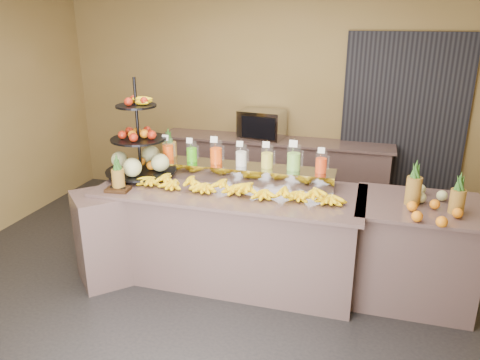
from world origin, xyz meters
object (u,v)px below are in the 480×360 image
at_px(banana_heap, 236,185).
at_px(condiment_caddy, 118,189).
at_px(oven_warmer, 262,124).
at_px(fruit_stand, 144,153).
at_px(pitcher_tray, 241,173).
at_px(right_fruit_pile, 433,204).

xyz_separation_m(banana_heap, condiment_caddy, (-1.08, -0.26, -0.06)).
height_order(banana_heap, oven_warmer, oven_warmer).
bearing_deg(fruit_stand, pitcher_tray, -5.30).
bearing_deg(condiment_caddy, oven_warmer, 70.15).
bearing_deg(oven_warmer, banana_heap, -76.26).
distance_m(condiment_caddy, right_fruit_pile, 2.78).
distance_m(right_fruit_pile, oven_warmer, 2.81).
bearing_deg(oven_warmer, right_fruit_pile, -39.47).
distance_m(pitcher_tray, right_fruit_pile, 1.78).
distance_m(banana_heap, condiment_caddy, 1.11).
height_order(banana_heap, right_fruit_pile, right_fruit_pile).
xyz_separation_m(condiment_caddy, oven_warmer, (0.83, 2.29, 0.17)).
xyz_separation_m(banana_heap, right_fruit_pile, (1.69, 0.01, 0.00)).
bearing_deg(pitcher_tray, condiment_caddy, -148.67).
bearing_deg(right_fruit_pile, fruit_stand, 175.96).
bearing_deg(fruit_stand, banana_heap, -25.98).
distance_m(banana_heap, oven_warmer, 2.05).
xyz_separation_m(pitcher_tray, oven_warmer, (-0.19, 1.67, 0.11)).
bearing_deg(right_fruit_pile, condiment_caddy, -174.51).
bearing_deg(pitcher_tray, right_fruit_pile, -11.46).
bearing_deg(oven_warmer, pitcher_tray, -76.68).
relative_size(fruit_stand, oven_warmer, 1.75).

